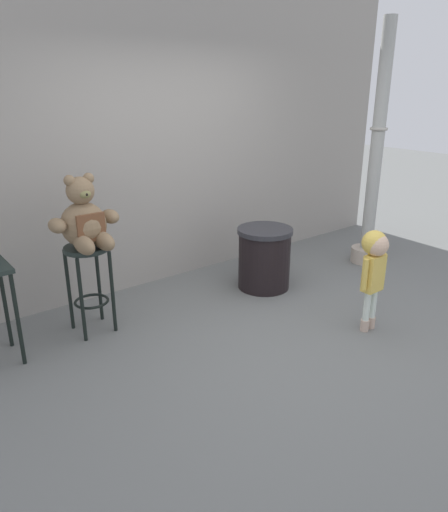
% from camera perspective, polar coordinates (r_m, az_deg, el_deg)
% --- Properties ---
extents(ground_plane, '(24.00, 24.00, 0.00)m').
position_cam_1_polar(ground_plane, '(4.21, 6.94, -9.74)').
color(ground_plane, slate).
extents(building_wall, '(6.78, 0.30, 3.37)m').
position_cam_1_polar(building_wall, '(5.22, -8.01, 15.48)').
color(building_wall, '#9B958D').
rests_on(building_wall, ground_plane).
extents(bar_stool_with_teddy, '(0.37, 0.37, 0.78)m').
position_cam_1_polar(bar_stool_with_teddy, '(4.26, -15.79, -1.81)').
color(bar_stool_with_teddy, '#1F2926').
rests_on(bar_stool_with_teddy, ground_plane).
extents(teddy_bear, '(0.59, 0.53, 0.61)m').
position_cam_1_polar(teddy_bear, '(4.09, -16.22, 3.96)').
color(teddy_bear, '#846B4D').
rests_on(teddy_bear, bar_stool_with_teddy).
extents(child_walking, '(0.29, 0.23, 0.91)m').
position_cam_1_polar(child_walking, '(4.26, 17.43, -0.38)').
color(child_walking, '#C5A995').
rests_on(child_walking, ground_plane).
extents(trash_bin, '(0.58, 0.58, 0.66)m').
position_cam_1_polar(trash_bin, '(5.08, 4.80, -0.22)').
color(trash_bin, black).
rests_on(trash_bin, ground_plane).
extents(lamppost, '(0.35, 0.35, 2.74)m').
position_cam_1_polar(lamppost, '(5.87, 17.39, 9.27)').
color(lamppost, '#B4A494').
rests_on(lamppost, ground_plane).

